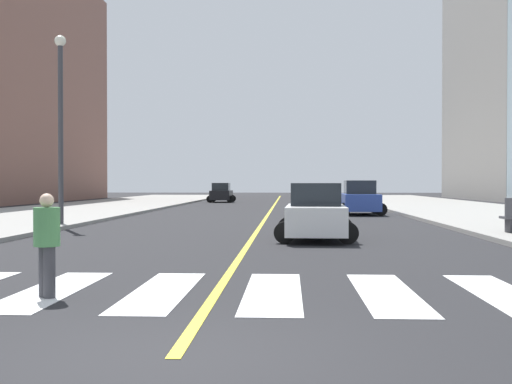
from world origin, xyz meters
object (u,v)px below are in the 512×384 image
at_px(car_black_second, 221,193).
at_px(car_blue_third, 360,199).
at_px(pedestrian_crossing, 47,240).
at_px(car_white_nearest, 316,213).
at_px(street_lamp, 61,113).

xyz_separation_m(car_black_second, car_blue_third, (10.04, -22.37, 0.06)).
distance_m(car_black_second, pedestrian_crossing, 48.82).
height_order(car_white_nearest, car_black_second, car_black_second).
bearing_deg(car_blue_third, street_lamp, 41.51).
height_order(car_white_nearest, car_blue_third, car_blue_third).
distance_m(car_black_second, street_lamp, 33.77).
bearing_deg(car_black_second, pedestrian_crossing, -87.19).
height_order(car_white_nearest, street_lamp, street_lamp).
bearing_deg(street_lamp, car_blue_third, 40.73).
distance_m(car_black_second, car_blue_third, 24.52).
xyz_separation_m(car_white_nearest, street_lamp, (-9.76, 5.04, 3.69)).
distance_m(car_white_nearest, car_blue_third, 16.41).
bearing_deg(car_white_nearest, car_blue_third, -99.13).
bearing_deg(car_blue_third, car_black_second, -65.04).
distance_m(car_white_nearest, car_black_second, 39.11).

